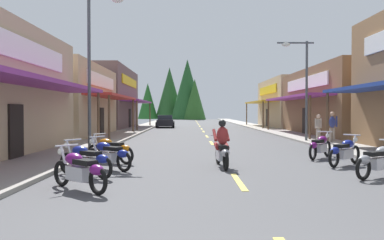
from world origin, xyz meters
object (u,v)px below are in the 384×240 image
(motorcycle_parked_right_2, at_px, (379,160))
(pedestrian_by_shop, at_px, (318,127))
(motorcycle_parked_left_0, at_px, (79,170))
(motorcycle_parked_left_2, at_px, (108,154))
(motorcycle_parked_left_1, at_px, (85,160))
(rider_cruising_lead, at_px, (222,147))
(streetlamp_right, at_px, (301,76))
(pedestrian_waiting, at_px, (332,125))
(motorcycle_parked_left_3, at_px, (110,149))
(streetlamp_left, at_px, (96,52))
(motorcycle_parked_right_3, at_px, (345,151))
(parked_car_curbside, at_px, (165,121))
(motorcycle_parked_right_4, at_px, (320,146))

(motorcycle_parked_right_2, relative_size, pedestrian_by_shop, 1.12)
(motorcycle_parked_left_0, relative_size, motorcycle_parked_left_2, 0.96)
(motorcycle_parked_right_2, bearing_deg, motorcycle_parked_left_1, 145.99)
(motorcycle_parked_left_1, distance_m, rider_cruising_lead, 4.33)
(streetlamp_right, height_order, pedestrian_waiting, streetlamp_right)
(motorcycle_parked_left_2, relative_size, motorcycle_parked_left_3, 0.93)
(pedestrian_waiting, bearing_deg, motorcycle_parked_left_1, 132.89)
(motorcycle_parked_left_2, xyz_separation_m, motorcycle_parked_left_3, (-0.25, 1.53, 0.00))
(streetlamp_right, bearing_deg, motorcycle_parked_left_1, -129.40)
(streetlamp_left, distance_m, motorcycle_parked_right_3, 10.69)
(rider_cruising_lead, xyz_separation_m, pedestrian_waiting, (6.98, 8.81, 0.41))
(motorcycle_parked_right_3, relative_size, parked_car_curbside, 0.38)
(rider_cruising_lead, distance_m, pedestrian_by_shop, 10.69)
(motorcycle_parked_right_2, xyz_separation_m, motorcycle_parked_right_4, (-0.12, 4.28, 0.00))
(motorcycle_parked_right_2, xyz_separation_m, motorcycle_parked_left_3, (-8.03, 3.01, 0.00))
(streetlamp_left, relative_size, rider_cruising_lead, 3.19)
(motorcycle_parked_right_3, height_order, motorcycle_parked_left_1, same)
(motorcycle_parked_right_2, bearing_deg, motorcycle_parked_left_2, 136.58)
(motorcycle_parked_left_2, bearing_deg, motorcycle_parked_left_0, 128.01)
(streetlamp_right, distance_m, pedestrian_waiting, 3.36)
(motorcycle_parked_right_2, height_order, motorcycle_parked_right_4, same)
(motorcycle_parked_left_2, height_order, pedestrian_waiting, pedestrian_waiting)
(motorcycle_parked_right_2, xyz_separation_m, pedestrian_waiting, (2.82, 10.73, 0.57))
(motorcycle_parked_left_0, bearing_deg, motorcycle_parked_left_3, -45.61)
(streetlamp_right, relative_size, parked_car_curbside, 1.36)
(streetlamp_left, height_order, motorcycle_parked_left_2, streetlamp_left)
(pedestrian_by_shop, xyz_separation_m, parked_car_curbside, (-9.95, 21.64, -0.28))
(rider_cruising_lead, bearing_deg, motorcycle_parked_right_2, -119.34)
(motorcycle_parked_right_3, bearing_deg, motorcycle_parked_left_3, 133.74)
(streetlamp_left, distance_m, motorcycle_parked_left_3, 5.04)
(motorcycle_parked_left_0, xyz_separation_m, motorcycle_parked_left_2, (-0.01, 3.10, 0.00))
(streetlamp_right, xyz_separation_m, pedestrian_by_shop, (0.68, -1.07, -2.94))
(motorcycle_parked_left_1, bearing_deg, pedestrian_by_shop, -100.29)
(streetlamp_right, distance_m, motorcycle_parked_right_2, 12.26)
(streetlamp_right, relative_size, pedestrian_waiting, 3.28)
(pedestrian_by_shop, distance_m, parked_car_curbside, 23.82)
(motorcycle_parked_right_2, bearing_deg, motorcycle_parked_left_0, 159.13)
(motorcycle_parked_right_2, relative_size, motorcycle_parked_right_4, 1.09)
(streetlamp_left, xyz_separation_m, motorcycle_parked_left_0, (1.47, -7.59, -3.90))
(motorcycle_parked_left_3, relative_size, pedestrian_by_shop, 1.14)
(motorcycle_parked_left_1, height_order, pedestrian_waiting, pedestrian_waiting)
(motorcycle_parked_left_0, xyz_separation_m, pedestrian_by_shop, (9.77, 12.26, 0.47))
(motorcycle_parked_left_3, distance_m, parked_car_curbside, 29.27)
(motorcycle_parked_left_1, xyz_separation_m, pedestrian_waiting, (10.95, 10.53, 0.57))
(streetlamp_left, distance_m, motorcycle_parked_left_1, 7.06)
(pedestrian_waiting, bearing_deg, motorcycle_parked_left_0, 138.39)
(streetlamp_right, xyz_separation_m, pedestrian_waiting, (1.50, -0.98, -2.84))
(motorcycle_parked_right_4, distance_m, pedestrian_by_shop, 6.72)
(streetlamp_right, xyz_separation_m, motorcycle_parked_left_3, (-9.35, -8.69, -3.41))
(motorcycle_parked_right_3, relative_size, rider_cruising_lead, 0.78)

